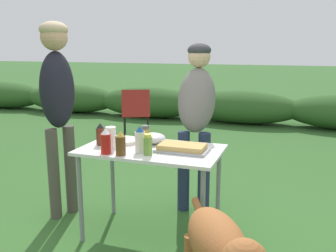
% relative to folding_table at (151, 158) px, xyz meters
% --- Properties ---
extents(ground_plane, '(60.00, 60.00, 0.00)m').
position_rel_folding_table_xyz_m(ground_plane, '(0.00, 0.00, -0.66)').
color(ground_plane, '#336028').
extents(shrub_hedge, '(14.40, 0.90, 0.65)m').
position_rel_folding_table_xyz_m(shrub_hedge, '(0.00, 4.91, -0.34)').
color(shrub_hedge, '#2D5623').
rests_on(shrub_hedge, ground).
extents(folding_table, '(1.10, 0.64, 0.74)m').
position_rel_folding_table_xyz_m(folding_table, '(0.00, 0.00, 0.00)').
color(folding_table, silver).
rests_on(folding_table, ground).
extents(food_tray, '(0.40, 0.23, 0.06)m').
position_rel_folding_table_xyz_m(food_tray, '(0.26, 0.00, 0.10)').
color(food_tray, '#9E9EA3').
rests_on(food_tray, folding_table).
extents(plate_stack, '(0.25, 0.25, 0.03)m').
position_rel_folding_table_xyz_m(plate_stack, '(-0.28, 0.09, 0.09)').
color(plate_stack, white).
rests_on(plate_stack, folding_table).
extents(mixing_bowl, '(0.21, 0.21, 0.09)m').
position_rel_folding_table_xyz_m(mixing_bowl, '(-0.04, 0.15, 0.12)').
color(mixing_bowl, silver).
rests_on(mixing_bowl, folding_table).
extents(paper_cup_stack, '(0.08, 0.08, 0.18)m').
position_rel_folding_table_xyz_m(paper_cup_stack, '(-0.29, -0.11, 0.16)').
color(paper_cup_stack, white).
rests_on(paper_cup_stack, folding_table).
extents(mayo_bottle, '(0.08, 0.08, 0.20)m').
position_rel_folding_table_xyz_m(mayo_bottle, '(-0.04, -0.13, 0.17)').
color(mayo_bottle, silver).
rests_on(mayo_bottle, folding_table).
extents(beer_bottle, '(0.07, 0.07, 0.18)m').
position_rel_folding_table_xyz_m(beer_bottle, '(-0.14, -0.25, 0.16)').
color(beer_bottle, brown).
rests_on(beer_bottle, folding_table).
extents(ketchup_bottle, '(0.08, 0.08, 0.19)m').
position_rel_folding_table_xyz_m(ketchup_bottle, '(-0.26, -0.25, 0.17)').
color(ketchup_bottle, red).
rests_on(ketchup_bottle, folding_table).
extents(bbq_sauce_bottle, '(0.07, 0.07, 0.18)m').
position_rel_folding_table_xyz_m(bbq_sauce_bottle, '(-0.43, -0.03, 0.16)').
color(bbq_sauce_bottle, '#562314').
rests_on(bbq_sauce_bottle, folding_table).
extents(spice_jar, '(0.06, 0.06, 0.18)m').
position_rel_folding_table_xyz_m(spice_jar, '(-0.05, 0.01, 0.16)').
color(spice_jar, '#B2893D').
rests_on(spice_jar, folding_table).
extents(relish_jar, '(0.06, 0.06, 0.16)m').
position_rel_folding_table_xyz_m(relish_jar, '(0.04, -0.17, 0.15)').
color(relish_jar, olive).
rests_on(relish_jar, folding_table).
extents(standing_person_in_olive_jacket, '(0.39, 0.50, 1.55)m').
position_rel_folding_table_xyz_m(standing_person_in_olive_jacket, '(0.18, 0.68, 0.31)').
color(standing_person_in_olive_jacket, '#232D4C').
rests_on(standing_person_in_olive_jacket, ground).
extents(standing_person_in_red_jacket, '(0.33, 0.38, 1.73)m').
position_rel_folding_table_xyz_m(standing_person_in_red_jacket, '(-0.91, 0.10, 0.45)').
color(standing_person_in_red_jacket, '#4C473D').
rests_on(standing_person_in_red_jacket, ground).
extents(dog, '(0.63, 0.94, 0.67)m').
position_rel_folding_table_xyz_m(dog, '(0.72, -0.79, -0.22)').
color(dog, '#9E5B2D').
rests_on(dog, ground).
extents(camp_chair_green_behind_table, '(0.66, 0.73, 0.83)m').
position_rel_folding_table_xyz_m(camp_chair_green_behind_table, '(-1.50, 3.07, -0.20)').
color(camp_chair_green_behind_table, maroon).
rests_on(camp_chair_green_behind_table, ground).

